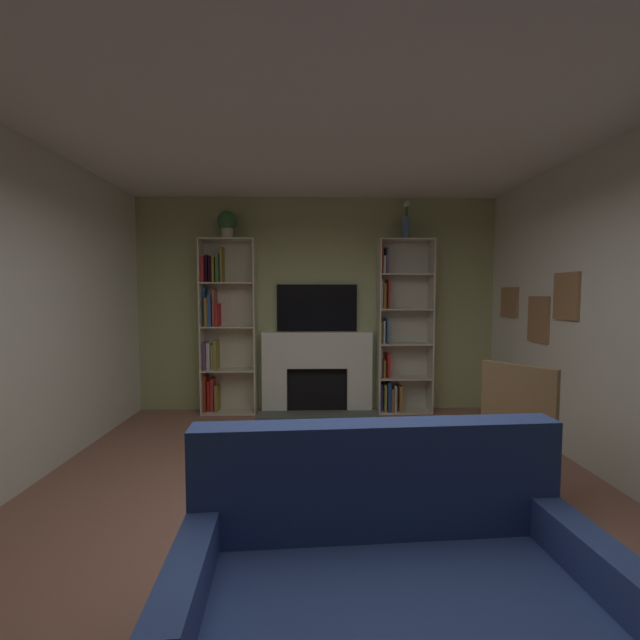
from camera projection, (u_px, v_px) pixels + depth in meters
name	position (u px, v px, depth m)	size (l,w,h in m)	color
ground_plane	(324.00, 536.00, 2.69)	(7.16, 7.16, 0.00)	#936351
wall_back_accent	(317.00, 305.00, 5.61)	(4.93, 0.06, 2.87)	tan
ceiling	(325.00, 79.00, 2.50)	(4.93, 6.09, 0.06)	white
fireplace	(317.00, 370.00, 5.53)	(1.57, 0.50, 1.07)	white
tv	(317.00, 308.00, 5.55)	(1.07, 0.06, 0.63)	black
bookshelf_left	(222.00, 326.00, 5.46)	(0.72, 0.30, 2.30)	beige
bookshelf_right	(398.00, 336.00, 5.52)	(0.72, 0.31, 2.30)	beige
potted_plant	(227.00, 223.00, 5.33)	(0.25, 0.25, 0.36)	beige
vase_with_flowers	(406.00, 224.00, 5.38)	(0.10, 0.10, 0.51)	#5576A5
couch	(391.00, 605.00, 1.68)	(1.76, 0.92, 0.99)	#324A8A
armchair	(506.00, 438.00, 3.04)	(0.81, 0.80, 1.05)	brown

